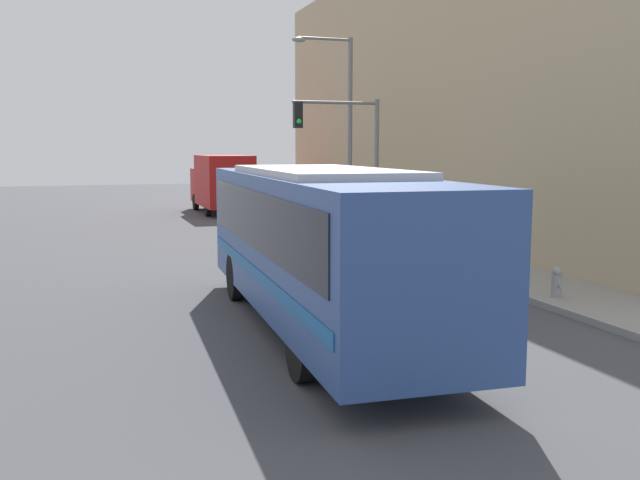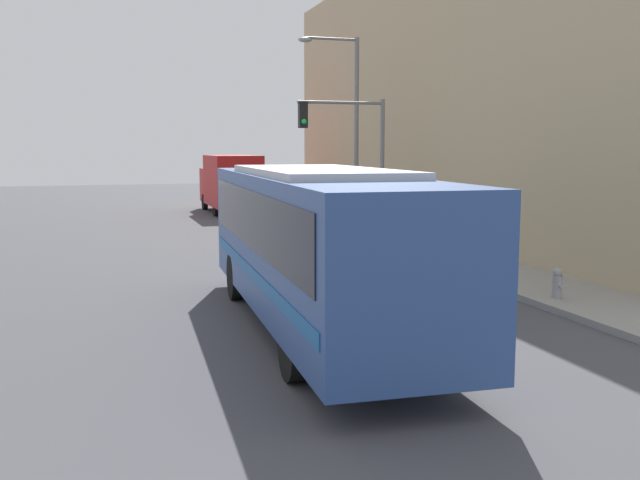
# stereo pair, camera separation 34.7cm
# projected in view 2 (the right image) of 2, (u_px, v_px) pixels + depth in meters

# --- Properties ---
(ground_plane) EXTENTS (120.00, 120.00, 0.00)m
(ground_plane) POSITION_uv_depth(u_px,v_px,m) (405.00, 364.00, 11.68)
(ground_plane) COLOR #47474C
(sidewalk) EXTENTS (2.55, 70.00, 0.15)m
(sidewalk) POSITION_uv_depth(u_px,v_px,m) (340.00, 224.00, 32.31)
(sidewalk) COLOR gray
(sidewalk) RESTS_ON ground_plane
(building_facade) EXTENTS (6.00, 29.22, 11.19)m
(building_facade) POSITION_uv_depth(u_px,v_px,m) (476.00, 96.00, 28.71)
(building_facade) COLOR tan
(building_facade) RESTS_ON ground_plane
(city_bus) EXTENTS (3.00, 10.49, 3.14)m
(city_bus) POSITION_uv_depth(u_px,v_px,m) (317.00, 237.00, 13.64)
(city_bus) COLOR #2D4C8C
(city_bus) RESTS_ON ground_plane
(delivery_truck) EXTENTS (2.38, 6.86, 3.11)m
(delivery_truck) POSITION_uv_depth(u_px,v_px,m) (230.00, 182.00, 38.39)
(delivery_truck) COLOR #B21919
(delivery_truck) RESTS_ON ground_plane
(fire_hydrant) EXTENTS (0.23, 0.31, 0.70)m
(fire_hydrant) POSITION_uv_depth(u_px,v_px,m) (558.00, 283.00, 16.01)
(fire_hydrant) COLOR #999999
(fire_hydrant) RESTS_ON sidewalk
(traffic_light_pole) EXTENTS (3.28, 0.35, 5.10)m
(traffic_light_pole) POSITION_uv_depth(u_px,v_px,m) (353.00, 144.00, 25.52)
(traffic_light_pole) COLOR slate
(traffic_light_pole) RESTS_ON sidewalk
(parking_meter) EXTENTS (0.14, 0.14, 1.28)m
(parking_meter) POSITION_uv_depth(u_px,v_px,m) (455.00, 235.00, 20.52)
(parking_meter) COLOR slate
(parking_meter) RESTS_ON sidewalk
(street_lamp) EXTENTS (2.51, 0.28, 7.69)m
(street_lamp) POSITION_uv_depth(u_px,v_px,m) (349.00, 118.00, 28.50)
(street_lamp) COLOR slate
(street_lamp) RESTS_ON sidewalk
(pedestrian_near_corner) EXTENTS (0.34, 0.34, 1.77)m
(pedestrian_near_corner) POSITION_uv_depth(u_px,v_px,m) (380.00, 210.00, 28.21)
(pedestrian_near_corner) COLOR slate
(pedestrian_near_corner) RESTS_ON sidewalk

